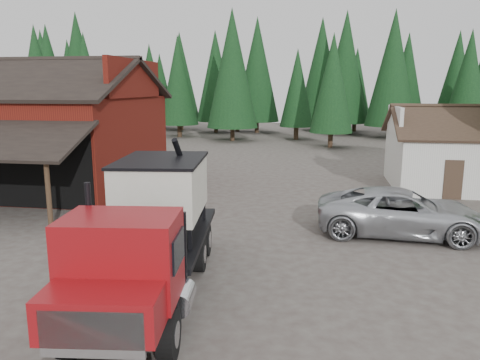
# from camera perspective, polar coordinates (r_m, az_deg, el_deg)

# --- Properties ---
(ground) EXTENTS (120.00, 120.00, 0.00)m
(ground) POSITION_cam_1_polar(r_m,az_deg,el_deg) (16.01, -8.40, -9.11)
(ground) COLOR #483D38
(ground) RESTS_ON ground
(red_barn) EXTENTS (12.80, 13.63, 7.18)m
(red_barn) POSITION_cam_1_polar(r_m,az_deg,el_deg) (28.95, -23.65, 4.67)
(red_barn) COLOR maroon
(red_barn) RESTS_ON ground
(farmhouse) EXTENTS (8.60, 6.42, 4.65)m
(farmhouse) POSITION_cam_1_polar(r_m,az_deg,el_deg) (28.78, 26.01, 2.38)
(farmhouse) COLOR silver
(farmhouse) RESTS_ON ground
(conifer_backdrop) EXTENTS (76.00, 16.00, 16.00)m
(conifer_backdrop) POSITION_cam_1_polar(r_m,az_deg,el_deg) (56.74, 4.51, 5.62)
(conifer_backdrop) COLOR black
(conifer_backdrop) RESTS_ON ground
(near_pine_a) EXTENTS (4.40, 4.40, 11.40)m
(near_pine_a) POSITION_cam_1_polar(r_m,az_deg,el_deg) (49.99, -23.47, 11.32)
(near_pine_a) COLOR #382619
(near_pine_a) RESTS_ON ground
(near_pine_b) EXTENTS (3.96, 3.96, 10.40)m
(near_pine_b) POSITION_cam_1_polar(r_m,az_deg,el_deg) (44.30, 11.21, 11.50)
(near_pine_b) COLOR #382619
(near_pine_b) RESTS_ON ground
(near_pine_d) EXTENTS (5.28, 5.28, 13.40)m
(near_pine_d) POSITION_cam_1_polar(r_m,az_deg,el_deg) (49.09, -0.95, 13.42)
(near_pine_d) COLOR #382619
(near_pine_d) RESTS_ON ground
(feed_truck) EXTENTS (3.42, 9.21, 4.06)m
(feed_truck) POSITION_cam_1_polar(r_m,az_deg,el_deg) (12.61, -10.82, -5.73)
(feed_truck) COLOR black
(feed_truck) RESTS_ON ground
(silver_car) EXTENTS (6.52, 3.33, 1.76)m
(silver_car) POSITION_cam_1_polar(r_m,az_deg,el_deg) (18.79, 19.20, -3.74)
(silver_car) COLOR #B7BABF
(silver_car) RESTS_ON ground
(equip_box) EXTENTS (0.73, 1.12, 0.60)m
(equip_box) POSITION_cam_1_polar(r_m,az_deg,el_deg) (13.07, -18.70, -13.00)
(equip_box) COLOR maroon
(equip_box) RESTS_ON ground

